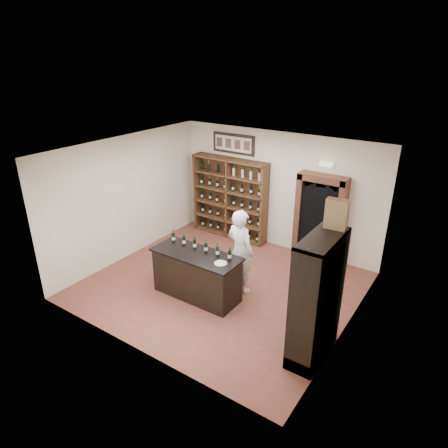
{
  "coord_description": "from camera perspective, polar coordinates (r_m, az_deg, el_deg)",
  "views": [
    {
      "loc": [
        4.28,
        -6.2,
        4.77
      ],
      "look_at": [
        -0.13,
        0.3,
        1.34
      ],
      "focal_mm": 32.0,
      "sensor_mm": 36.0,
      "label": 1
    }
  ],
  "objects": [
    {
      "name": "wall_back",
      "position": [
        10.24,
        7.54,
        4.72
      ],
      "size": [
        5.5,
        0.04,
        3.0
      ],
      "primitive_type": "cube",
      "color": "white",
      "rests_on": "ground"
    },
    {
      "name": "tasting_counter",
      "position": [
        8.35,
        -3.92,
        -7.29
      ],
      "size": [
        1.88,
        0.78,
        1.0
      ],
      "color": "black",
      "rests_on": "ground"
    },
    {
      "name": "wall_right",
      "position": [
        7.18,
        18.02,
        -4.8
      ],
      "size": [
        0.04,
        5.0,
        3.0
      ],
      "primitive_type": "cube",
      "color": "white",
      "rests_on": "ground"
    },
    {
      "name": "emergency_light",
      "position": [
        9.44,
        14.43,
        8.28
      ],
      "size": [
        0.3,
        0.1,
        0.1
      ],
      "primitive_type": "cube",
      "color": "white",
      "rests_on": "wall_back"
    },
    {
      "name": "counter_bottle_2",
      "position": [
        8.24,
        -4.21,
        -2.9
      ],
      "size": [
        0.07,
        0.07,
        0.3
      ],
      "color": "black",
      "rests_on": "tasting_counter"
    },
    {
      "name": "plate",
      "position": [
        7.71,
        -0.5,
        -5.64
      ],
      "size": [
        0.24,
        0.24,
        0.02
      ],
      "primitive_type": "cylinder",
      "color": "beige",
      "rests_on": "tasting_counter"
    },
    {
      "name": "arched_doorway",
      "position": [
        9.76,
        13.5,
        1.02
      ],
      "size": [
        1.17,
        0.35,
        2.17
      ],
      "color": "black",
      "rests_on": "ground"
    },
    {
      "name": "ceiling",
      "position": [
        7.74,
        -0.48,
        10.35
      ],
      "size": [
        5.5,
        5.5,
        0.0
      ],
      "primitive_type": "plane",
      "rotation": [
        3.14,
        0.0,
        0.0
      ],
      "color": "white",
      "rests_on": "wall_back"
    },
    {
      "name": "counter_bottle_3",
      "position": [
        8.08,
        -2.6,
        -3.42
      ],
      "size": [
        0.07,
        0.07,
        0.3
      ],
      "color": "black",
      "rests_on": "tasting_counter"
    },
    {
      "name": "counter_bottle_1",
      "position": [
        8.4,
        -5.76,
        -2.41
      ],
      "size": [
        0.07,
        0.07,
        0.3
      ],
      "color": "black",
      "rests_on": "tasting_counter"
    },
    {
      "name": "floor",
      "position": [
        8.92,
        -0.41,
        -8.77
      ],
      "size": [
        5.5,
        5.5,
        0.0
      ],
      "primitive_type": "plane",
      "color": "brown",
      "rests_on": "ground"
    },
    {
      "name": "wine_shelf",
      "position": [
        10.84,
        0.9,
        3.76
      ],
      "size": [
        2.2,
        0.38,
        2.2
      ],
      "color": "brown",
      "rests_on": "ground"
    },
    {
      "name": "shopkeeper",
      "position": [
        8.34,
        2.33,
        -3.93
      ],
      "size": [
        0.74,
        0.56,
        1.85
      ],
      "primitive_type": "imported",
      "rotation": [
        0.0,
        0.0,
        2.96
      ],
      "color": "white",
      "rests_on": "ground"
    },
    {
      "name": "side_cabinet",
      "position": [
        6.88,
        13.1,
        -12.86
      ],
      "size": [
        0.48,
        1.2,
        2.2
      ],
      "color": "black",
      "rests_on": "ground"
    },
    {
      "name": "wine_crate",
      "position": [
        6.41,
        15.78,
        1.35
      ],
      "size": [
        0.35,
        0.16,
        0.49
      ],
      "primitive_type": "cube",
      "rotation": [
        0.0,
        0.0,
        0.06
      ],
      "color": "tan",
      "rests_on": "side_cabinet"
    },
    {
      "name": "counter_bottle_4",
      "position": [
        7.93,
        -0.92,
        -3.95
      ],
      "size": [
        0.07,
        0.07,
        0.3
      ],
      "color": "black",
      "rests_on": "tasting_counter"
    },
    {
      "name": "framed_picture",
      "position": [
        10.55,
        1.37,
        11.4
      ],
      "size": [
        1.25,
        0.04,
        0.52
      ],
      "primitive_type": "cube",
      "color": "black",
      "rests_on": "wall_back"
    },
    {
      "name": "counter_bottle_5",
      "position": [
        7.79,
        0.82,
        -4.5
      ],
      "size": [
        0.07,
        0.07,
        0.3
      ],
      "color": "black",
      "rests_on": "tasting_counter"
    },
    {
      "name": "counter_bottle_0",
      "position": [
        8.58,
        -7.24,
        -1.93
      ],
      "size": [
        0.07,
        0.07,
        0.3
      ],
      "color": "black",
      "rests_on": "tasting_counter"
    },
    {
      "name": "wall_left",
      "position": [
        9.93,
        -13.65,
        3.65
      ],
      "size": [
        0.04,
        5.0,
        3.0
      ],
      "primitive_type": "cube",
      "color": "white",
      "rests_on": "ground"
    }
  ]
}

